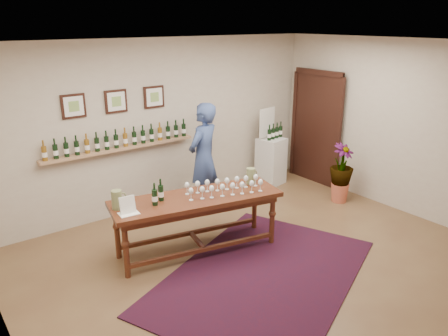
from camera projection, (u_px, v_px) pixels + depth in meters
ground at (260, 261)px, 5.82m from camera, size 6.00×6.00×0.00m
room_shell at (281, 130)px, 8.07m from camera, size 6.00×6.00×6.00m
rug at (263, 275)px, 5.50m from camera, size 3.63×3.10×0.02m
tasting_table at (197, 205)px, 5.89m from camera, size 2.39×1.19×0.81m
table_glasses at (225, 186)px, 5.95m from camera, size 1.34×0.70×0.18m
table_bottles at (158, 191)px, 5.60m from camera, size 0.31×0.19×0.33m
pitcher_left at (117, 200)px, 5.43m from camera, size 0.20×0.20×0.25m
pitcher_right at (251, 176)px, 6.28m from camera, size 0.17×0.17×0.23m
menu_card at (127, 205)px, 5.31m from camera, size 0.25×0.19×0.22m
display_pedestal at (271, 161)px, 8.48m from camera, size 0.53×0.53×0.90m
pedestal_bottles at (275, 130)px, 8.29m from camera, size 0.32×0.14×0.31m
info_sign at (267, 122)px, 8.28m from camera, size 0.44×0.10×0.60m
potted_plant at (341, 173)px, 7.58m from camera, size 0.51×0.51×0.91m
person at (204, 158)px, 7.12m from camera, size 0.78×0.66×1.83m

